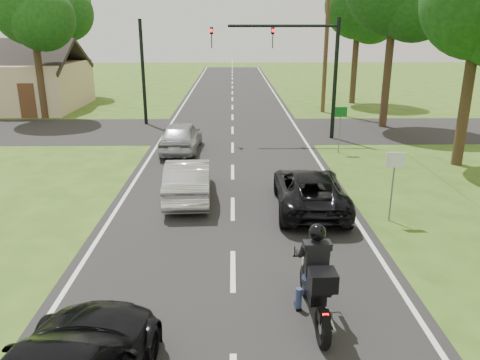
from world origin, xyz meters
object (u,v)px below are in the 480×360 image
(silver_sedan, at_px, (188,179))
(sign_green, at_px, (340,119))
(dark_suv, at_px, (310,190))
(silver_suv, at_px, (181,136))
(motorcycle_rider, at_px, (316,285))
(sign_white, at_px, (394,170))
(traffic_signal, at_px, (299,57))
(utility_pole_far, at_px, (327,35))

(silver_sedan, relative_size, sign_green, 1.94)
(dark_suv, distance_m, silver_suv, 8.79)
(motorcycle_rider, xyz_separation_m, dark_suv, (0.84, 6.01, -0.17))
(motorcycle_rider, xyz_separation_m, sign_white, (3.10, 4.99, 0.79))
(motorcycle_rider, height_order, traffic_signal, traffic_signal)
(traffic_signal, bearing_deg, silver_sedan, -118.19)
(dark_suv, height_order, utility_pole_far, utility_pole_far)
(dark_suv, xyz_separation_m, silver_sedan, (-3.92, 1.00, 0.05))
(utility_pole_far, bearing_deg, traffic_signal, -109.68)
(sign_white, bearing_deg, motorcycle_rider, -121.85)
(silver_sedan, xyz_separation_m, silver_suv, (-0.91, 6.35, 0.03))
(silver_suv, height_order, sign_white, sign_white)
(sign_white, distance_m, sign_green, 8.00)
(motorcycle_rider, xyz_separation_m, utility_pole_far, (4.60, 24.01, 4.27))
(silver_sedan, relative_size, utility_pole_far, 0.41)
(silver_sedan, height_order, sign_white, sign_white)
(utility_pole_far, bearing_deg, motorcycle_rider, -100.85)
(sign_white, bearing_deg, sign_green, 88.57)
(dark_suv, bearing_deg, sign_white, 157.68)
(motorcycle_rider, distance_m, sign_white, 5.93)
(utility_pole_far, bearing_deg, silver_sedan, -114.33)
(silver_sedan, distance_m, silver_suv, 6.41)
(traffic_signal, distance_m, sign_white, 11.39)
(traffic_signal, bearing_deg, sign_green, -62.62)
(silver_sedan, relative_size, traffic_signal, 0.65)
(dark_suv, distance_m, traffic_signal, 10.63)
(motorcycle_rider, distance_m, silver_suv, 13.95)
(dark_suv, xyz_separation_m, sign_green, (2.46, 6.98, 0.95))
(sign_white, bearing_deg, traffic_signal, 97.05)
(traffic_signal, xyz_separation_m, sign_green, (1.56, -3.02, -2.54))
(motorcycle_rider, distance_m, silver_sedan, 7.66)
(motorcycle_rider, distance_m, traffic_signal, 16.45)
(traffic_signal, distance_m, utility_pole_far, 8.55)
(motorcycle_rider, xyz_separation_m, sign_green, (3.30, 12.99, 0.79))
(silver_sedan, xyz_separation_m, traffic_signal, (4.82, 9.00, 3.45))
(dark_suv, bearing_deg, traffic_signal, -93.21)
(silver_suv, bearing_deg, traffic_signal, -152.84)
(motorcycle_rider, xyz_separation_m, silver_sedan, (-3.08, 7.01, -0.12))
(silver_suv, distance_m, traffic_signal, 7.18)
(sign_white, bearing_deg, silver_sedan, 161.91)
(motorcycle_rider, bearing_deg, dark_suv, 79.71)
(motorcycle_rider, xyz_separation_m, silver_suv, (-3.99, 13.36, -0.09))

